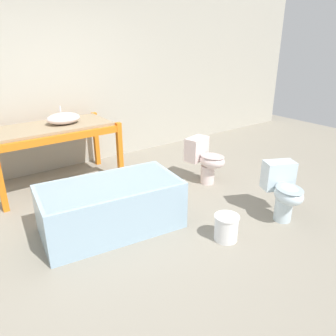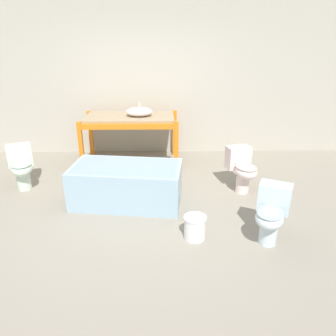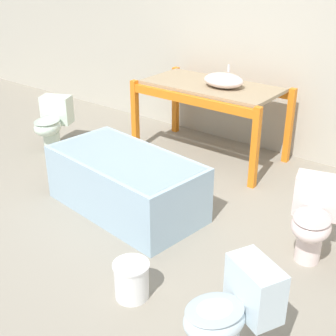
{
  "view_description": "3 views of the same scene",
  "coord_description": "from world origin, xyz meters",
  "px_view_note": "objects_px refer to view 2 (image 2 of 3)",
  "views": [
    {
      "loc": [
        -1.53,
        -2.8,
        1.98
      ],
      "look_at": [
        0.41,
        -0.16,
        0.66
      ],
      "focal_mm": 35.0,
      "sensor_mm": 36.0,
      "label": 1
    },
    {
      "loc": [
        0.32,
        -4.0,
        2.2
      ],
      "look_at": [
        0.39,
        -0.14,
        0.6
      ],
      "focal_mm": 35.0,
      "sensor_mm": 36.0,
      "label": 2
    },
    {
      "loc": [
        2.49,
        -2.73,
        2.27
      ],
      "look_at": [
        0.45,
        -0.08,
        0.67
      ],
      "focal_mm": 50.0,
      "sensor_mm": 36.0,
      "label": 3
    }
  ],
  "objects_px": {
    "toilet_extra": "(242,168)",
    "bucket_white": "(195,227)",
    "sink_basin": "(139,112)",
    "bathtub_main": "(127,182)",
    "toilet_far": "(21,165)",
    "toilet_near": "(271,212)"
  },
  "relations": [
    {
      "from": "toilet_extra",
      "to": "bucket_white",
      "type": "height_order",
      "value": "toilet_extra"
    },
    {
      "from": "sink_basin",
      "to": "bucket_white",
      "type": "distance_m",
      "value": 2.64
    },
    {
      "from": "bucket_white",
      "to": "bathtub_main",
      "type": "bearing_deg",
      "value": 133.91
    },
    {
      "from": "toilet_extra",
      "to": "sink_basin",
      "type": "bearing_deg",
      "value": 128.15
    },
    {
      "from": "sink_basin",
      "to": "bathtub_main",
      "type": "distance_m",
      "value": 1.64
    },
    {
      "from": "toilet_extra",
      "to": "bucket_white",
      "type": "xyz_separation_m",
      "value": [
        -0.81,
        -1.22,
        -0.22
      ]
    },
    {
      "from": "sink_basin",
      "to": "toilet_far",
      "type": "xyz_separation_m",
      "value": [
        -1.72,
        -1.02,
        -0.57
      ]
    },
    {
      "from": "sink_basin",
      "to": "toilet_extra",
      "type": "xyz_separation_m",
      "value": [
        1.57,
        -1.18,
        -0.57
      ]
    },
    {
      "from": "sink_basin",
      "to": "toilet_far",
      "type": "distance_m",
      "value": 2.08
    },
    {
      "from": "bathtub_main",
      "to": "toilet_extra",
      "type": "bearing_deg",
      "value": 18.36
    },
    {
      "from": "bathtub_main",
      "to": "toilet_far",
      "type": "height_order",
      "value": "toilet_far"
    },
    {
      "from": "sink_basin",
      "to": "toilet_near",
      "type": "relative_size",
      "value": 0.7
    },
    {
      "from": "sink_basin",
      "to": "toilet_far",
      "type": "bearing_deg",
      "value": -149.43
    },
    {
      "from": "toilet_extra",
      "to": "bucket_white",
      "type": "bearing_deg",
      "value": -138.37
    },
    {
      "from": "toilet_far",
      "to": "bathtub_main",
      "type": "bearing_deg",
      "value": -40.61
    },
    {
      "from": "toilet_far",
      "to": "bucket_white",
      "type": "relative_size",
      "value": 2.32
    },
    {
      "from": "toilet_far",
      "to": "bucket_white",
      "type": "xyz_separation_m",
      "value": [
        2.48,
        -1.38,
        -0.22
      ]
    },
    {
      "from": "toilet_near",
      "to": "toilet_extra",
      "type": "bearing_deg",
      "value": 117.38
    },
    {
      "from": "bathtub_main",
      "to": "toilet_extra",
      "type": "height_order",
      "value": "toilet_extra"
    },
    {
      "from": "bathtub_main",
      "to": "bucket_white",
      "type": "relative_size",
      "value": 5.59
    },
    {
      "from": "bathtub_main",
      "to": "toilet_far",
      "type": "xyz_separation_m",
      "value": [
        -1.62,
        0.49,
        0.06
      ]
    },
    {
      "from": "bathtub_main",
      "to": "toilet_near",
      "type": "relative_size",
      "value": 2.4
    }
  ]
}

